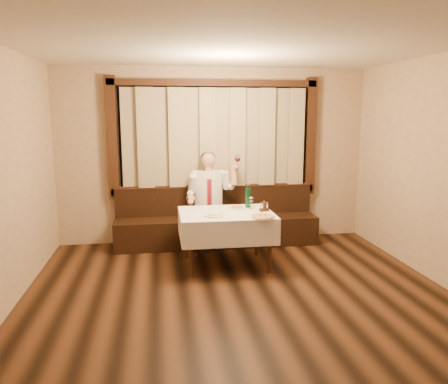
{
  "coord_description": "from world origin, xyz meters",
  "views": [
    {
      "loc": [
        -0.89,
        -4.03,
        2.1
      ],
      "look_at": [
        0.0,
        1.9,
        1.0
      ],
      "focal_mm": 35.0,
      "sensor_mm": 36.0,
      "label": 1
    }
  ],
  "objects": [
    {
      "name": "cruet_caddy",
      "position": [
        0.53,
        1.69,
        0.81
      ],
      "size": [
        0.14,
        0.1,
        0.14
      ],
      "rotation": [
        0.0,
        0.0,
        0.29
      ],
      "color": "black",
      "rests_on": "dining_table"
    },
    {
      "name": "pasta_red",
      "position": [
        0.18,
        1.91,
        0.79
      ],
      "size": [
        0.24,
        0.24,
        0.08
      ],
      "rotation": [
        0.0,
        0.0,
        0.14
      ],
      "color": "white",
      "rests_on": "dining_table"
    },
    {
      "name": "banquette",
      "position": [
        0.0,
        2.72,
        0.31
      ],
      "size": [
        3.2,
        0.61,
        0.94
      ],
      "color": "black",
      "rests_on": "ground"
    },
    {
      "name": "green_bottle",
      "position": [
        0.35,
        1.95,
        0.9
      ],
      "size": [
        0.07,
        0.07,
        0.34
      ],
      "rotation": [
        0.0,
        0.0,
        -0.34
      ],
      "color": "#11512F",
      "rests_on": "dining_table"
    },
    {
      "name": "room",
      "position": [
        -0.0,
        0.97,
        1.5
      ],
      "size": [
        5.01,
        6.01,
        2.81
      ],
      "color": "black",
      "rests_on": "ground"
    },
    {
      "name": "seated_man",
      "position": [
        -0.12,
        2.63,
        0.85
      ],
      "size": [
        0.83,
        0.62,
        1.49
      ],
      "color": "black",
      "rests_on": "ground"
    },
    {
      "name": "dining_table",
      "position": [
        0.0,
        1.7,
        0.65
      ],
      "size": [
        1.27,
        0.97,
        0.76
      ],
      "color": "black",
      "rests_on": "ground"
    },
    {
      "name": "pasta_cream",
      "position": [
        -0.19,
        1.52,
        0.8
      ],
      "size": [
        0.29,
        0.29,
        0.1
      ],
      "rotation": [
        0.0,
        0.0,
        -0.04
      ],
      "color": "white",
      "rests_on": "dining_table"
    },
    {
      "name": "pizza",
      "position": [
        0.42,
        1.32,
        0.77
      ],
      "size": [
        0.32,
        0.32,
        0.03
      ],
      "rotation": [
        0.0,
        0.0,
        0.41
      ],
      "color": "white",
      "rests_on": "dining_table"
    },
    {
      "name": "table_wine_glass",
      "position": [
        0.38,
        1.87,
        0.88
      ],
      "size": [
        0.06,
        0.06,
        0.17
      ],
      "rotation": [
        0.0,
        0.0,
        -0.08
      ],
      "color": "white",
      "rests_on": "dining_table"
    }
  ]
}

